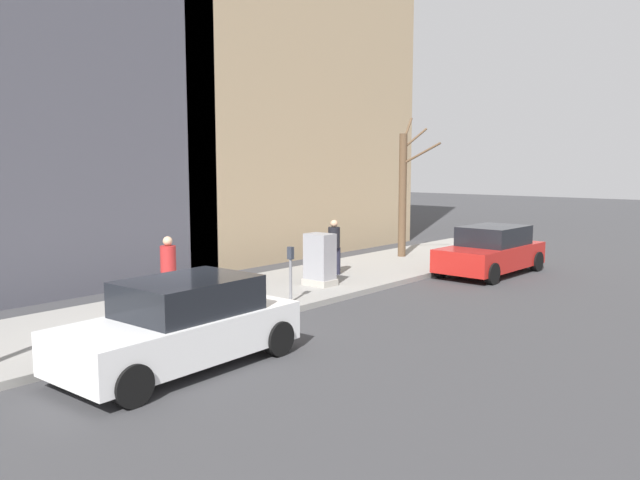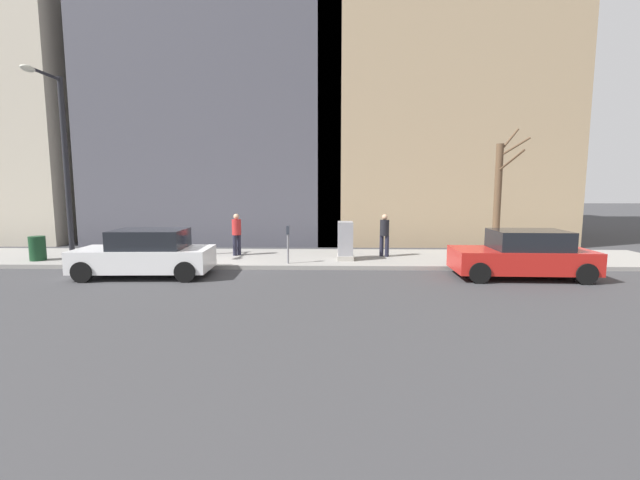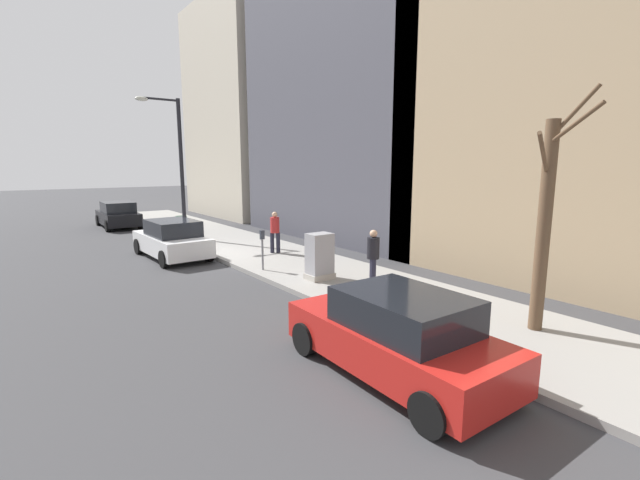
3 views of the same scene
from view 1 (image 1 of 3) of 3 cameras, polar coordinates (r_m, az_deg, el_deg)
name	(u,v)px [view 1 (image 1 of 3)]	position (r m, az deg, el deg)	size (l,w,h in m)	color
ground_plane	(179,344)	(12.52, -12.78, -9.28)	(120.00, 120.00, 0.00)	#38383A
sidewalk	(122,323)	(14.10, -17.69, -7.28)	(4.00, 36.00, 0.15)	gray
parked_car_red	(491,251)	(20.44, 15.39, -0.98)	(2.02, 4.25, 1.52)	red
parked_car_white	(182,325)	(10.98, -12.50, -7.59)	(2.05, 4.26, 1.52)	white
parking_meter	(291,268)	(15.00, -2.71, -2.60)	(0.14, 0.10, 1.35)	slate
utility_box	(320,260)	(17.10, -0.02, -1.85)	(0.83, 0.61, 1.43)	#A8A399
bare_tree	(403,192)	(22.59, 7.63, 4.37)	(1.49, 1.16, 5.00)	brown
pedestrian_near_meter	(334,244)	(18.74, 1.29, -0.35)	(0.36, 0.36, 1.66)	#1E1E2D
pedestrian_midblock	(168,267)	(14.88, -13.70, -2.44)	(0.37, 0.36, 1.66)	#1E1E2D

